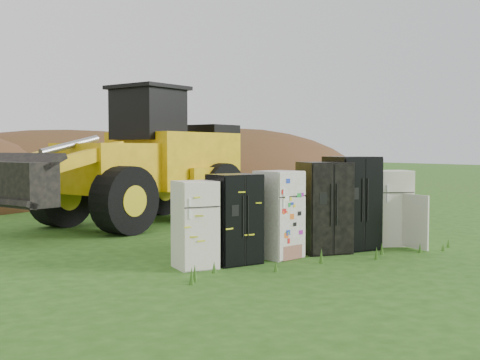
% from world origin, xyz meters
% --- Properties ---
extents(ground, '(120.00, 120.00, 0.00)m').
position_xyz_m(ground, '(0.00, 0.00, 0.00)').
color(ground, '#244E15').
rests_on(ground, ground).
extents(fridge_leftmost, '(0.75, 0.72, 1.54)m').
position_xyz_m(fridge_leftmost, '(-2.45, -0.02, 0.77)').
color(fridge_leftmost, white).
rests_on(fridge_leftmost, ground).
extents(fridge_black_side, '(0.86, 0.69, 1.64)m').
position_xyz_m(fridge_black_side, '(-1.65, -0.04, 0.82)').
color(fridge_black_side, black).
rests_on(fridge_black_side, ground).
extents(fridge_sticker, '(0.86, 0.82, 1.68)m').
position_xyz_m(fridge_sticker, '(-0.61, 0.03, 0.84)').
color(fridge_sticker, white).
rests_on(fridge_sticker, ground).
extents(fridge_dark_mid, '(1.09, 0.96, 1.84)m').
position_xyz_m(fridge_dark_mid, '(0.49, -0.02, 0.92)').
color(fridge_dark_mid, black).
rests_on(fridge_dark_mid, ground).
extents(fridge_black_right, '(1.05, 0.90, 1.94)m').
position_xyz_m(fridge_black_right, '(1.26, 0.01, 0.97)').
color(fridge_black_right, black).
rests_on(fridge_black_right, ground).
extents(fridge_open_door, '(0.95, 0.92, 1.63)m').
position_xyz_m(fridge_open_door, '(2.39, -0.04, 0.82)').
color(fridge_open_door, white).
rests_on(fridge_open_door, ground).
extents(wheel_loader, '(8.63, 5.92, 3.87)m').
position_xyz_m(wheel_loader, '(-1.43, 6.10, 1.93)').
color(wheel_loader, yellow).
rests_on(wheel_loader, ground).
extents(dirt_mound_right, '(13.01, 9.54, 5.96)m').
position_xyz_m(dirt_mound_right, '(6.36, 12.80, 0.00)').
color(dirt_mound_right, '#4B3318').
rests_on(dirt_mound_right, ground).
extents(dirt_mound_back, '(17.79, 11.86, 5.91)m').
position_xyz_m(dirt_mound_back, '(0.40, 17.57, 0.00)').
color(dirt_mound_back, '#4B3318').
rests_on(dirt_mound_back, ground).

